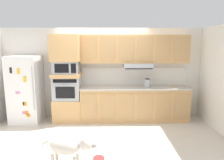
{
  "coord_description": "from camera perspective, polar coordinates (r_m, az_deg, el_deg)",
  "views": [
    {
      "loc": [
        0.18,
        -4.58,
        2.03
      ],
      "look_at": [
        0.25,
        0.17,
        1.21
      ],
      "focal_mm": 32.44,
      "sensor_mm": 36.0,
      "label": 1
    }
  ],
  "objects": [
    {
      "name": "microwave",
      "position": [
        5.48,
        -12.67,
        3.54
      ],
      "size": [
        0.64,
        0.54,
        0.32
      ],
      "color": "#A8AAAF",
      "rests_on": "appliance_mid_shelf"
    },
    {
      "name": "electric_kettle",
      "position": [
        5.47,
        9.9,
        -0.89
      ],
      "size": [
        0.17,
        0.17,
        0.24
      ],
      "color": "#A8AAAF",
      "rests_on": "countertop_slab"
    },
    {
      "name": "countertop_slab",
      "position": [
        5.49,
        6.38,
        -2.18
      ],
      "size": [
        2.92,
        0.64,
        0.04
      ],
      "primitive_type": "cube",
      "color": "#BCB2A3",
      "rests_on": "lower_cabinet_run"
    },
    {
      "name": "screwdriver",
      "position": [
        5.85,
        17.48,
        -1.5
      ],
      "size": [
        0.16,
        0.17,
        0.03
      ],
      "color": "yellow",
      "rests_on": "countertop_slab"
    },
    {
      "name": "appliance_mid_shelf",
      "position": [
        5.5,
        -12.58,
        1.37
      ],
      "size": [
        0.74,
        0.62,
        0.1
      ],
      "primitive_type": "cube",
      "color": "tan",
      "rests_on": "built_in_oven"
    },
    {
      "name": "built_in_oven",
      "position": [
        5.56,
        -12.45,
        -2.2
      ],
      "size": [
        0.7,
        0.62,
        0.6
      ],
      "color": "#A8AAAF",
      "rests_on": "oven_base_cabinet"
    },
    {
      "name": "oven_base_cabinet",
      "position": [
        5.72,
        -12.23,
        -8.09
      ],
      "size": [
        0.74,
        0.62,
        0.6
      ],
      "primitive_type": "cube",
      "color": "tan",
      "rests_on": "ground"
    },
    {
      "name": "lower_cabinet_run",
      "position": [
        5.6,
        6.3,
        -6.79
      ],
      "size": [
        2.88,
        0.63,
        0.88
      ],
      "color": "tan",
      "rests_on": "ground"
    },
    {
      "name": "backsplash_panel",
      "position": [
        5.73,
        6.07,
        1.06
      ],
      "size": [
        2.92,
        0.02,
        0.5
      ],
      "primitive_type": "cube",
      "color": "silver",
      "rests_on": "countertop_slab"
    },
    {
      "name": "back_kitchen_wall",
      "position": [
        5.75,
        -2.62,
        1.95
      ],
      "size": [
        6.2,
        0.12,
        2.5
      ],
      "primitive_type": "cube",
      "color": "silver",
      "rests_on": "ground"
    },
    {
      "name": "dog_food_bowl",
      "position": [
        3.87,
        -3.76,
        -21.35
      ],
      "size": [
        0.2,
        0.2,
        0.06
      ],
      "color": "red",
      "rests_on": "ground"
    },
    {
      "name": "appliance_upper_cabinet",
      "position": [
        5.45,
        -12.86,
        8.78
      ],
      "size": [
        0.74,
        0.62,
        0.68
      ],
      "primitive_type": "cube",
      "color": "tan",
      "rests_on": "microwave"
    },
    {
      "name": "side_panel_right",
      "position": [
        5.34,
        28.59,
        0.14
      ],
      "size": [
        0.12,
        7.1,
        2.5
      ],
      "primitive_type": "cube",
      "color": "white",
      "rests_on": "ground"
    },
    {
      "name": "upper_cabinet_with_hood",
      "position": [
        5.5,
        6.48,
        8.35
      ],
      "size": [
        2.88,
        0.48,
        0.88
      ],
      "color": "tan",
      "rests_on": "backsplash_panel"
    },
    {
      "name": "ground_plane",
      "position": [
        5.02,
        -2.91,
        -14.14
      ],
      "size": [
        9.6,
        9.6,
        0.0
      ],
      "primitive_type": "plane",
      "color": "beige"
    },
    {
      "name": "dog",
      "position": [
        3.58,
        -11.91,
        -17.76
      ],
      "size": [
        0.97,
        0.39,
        0.6
      ],
      "rotation": [
        0.0,
        0.0,
        -0.21
      ],
      "color": "beige",
      "rests_on": "ground"
    },
    {
      "name": "refrigerator",
      "position": [
        5.82,
        -23.12,
        -2.44
      ],
      "size": [
        0.76,
        0.73,
        1.76
      ],
      "color": "white",
      "rests_on": "ground"
    }
  ]
}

